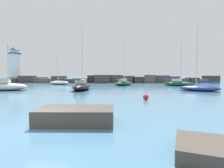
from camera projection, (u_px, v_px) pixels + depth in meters
ground_plane at (40, 128)px, 8.65m from camera, size 600.00×600.00×0.00m
open_sea_beyond at (112, 79)px, 117.37m from camera, size 400.00×116.00×0.01m
breakwater_jetty at (114, 80)px, 57.41m from camera, size 68.74×7.45×2.60m
lighthouse at (15, 68)px, 58.91m from camera, size 4.87×4.87×11.91m
foreground_rocks at (39, 124)px, 7.82m from camera, size 15.03×6.83×1.20m
sailboat_moored_0 at (199, 88)px, 28.02m from camera, size 6.31×5.15×10.05m
sailboat_moored_1 at (82, 86)px, 29.71m from camera, size 2.83×7.16×10.78m
sailboat_moored_2 at (5, 86)px, 29.03m from camera, size 7.11×3.77×7.88m
sailboat_moored_3 at (59, 83)px, 46.64m from camera, size 5.69×3.37×8.24m
sailboat_moored_4 at (123, 83)px, 42.55m from camera, size 5.61×5.67×10.58m
sailboat_moored_5 at (178, 83)px, 40.92m from camera, size 7.20×5.26×9.92m
mooring_buoy_orange_near at (146, 97)px, 18.41m from camera, size 0.59×0.59×0.79m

